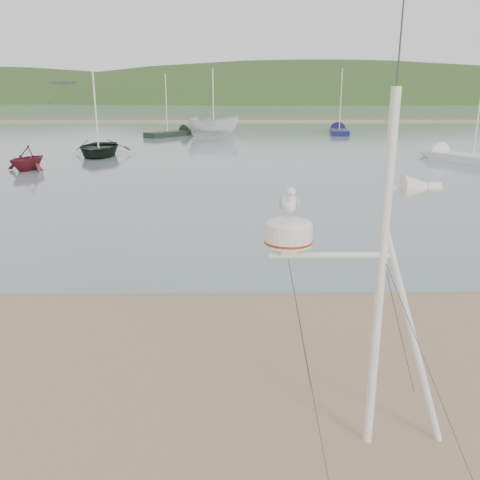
{
  "coord_description": "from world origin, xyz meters",
  "views": [
    {
      "loc": [
        1.79,
        -6.29,
        4.23
      ],
      "look_at": [
        1.89,
        1.0,
        2.1
      ],
      "focal_mm": 38.0,
      "sensor_mm": 36.0,
      "label": 1
    }
  ],
  "objects_px": {
    "boat_dark": "(96,115)",
    "boat_white": "(213,109)",
    "mast_rig": "(370,353)",
    "sailboat_blue_far": "(338,130)",
    "sailboat_dark_mid": "(179,133)",
    "boat_red": "(25,147)",
    "sailboat_white_near": "(448,156)"
  },
  "relations": [
    {
      "from": "sailboat_blue_far",
      "to": "boat_white",
      "type": "bearing_deg",
      "value": -160.92
    },
    {
      "from": "mast_rig",
      "to": "boat_dark",
      "type": "xyz_separation_m",
      "value": [
        -10.72,
        29.51,
        1.48
      ]
    },
    {
      "from": "boat_dark",
      "to": "sailboat_blue_far",
      "type": "distance_m",
      "value": 28.63
    },
    {
      "from": "boat_red",
      "to": "sailboat_white_near",
      "type": "xyz_separation_m",
      "value": [
        25.14,
        4.13,
        -1.04
      ]
    },
    {
      "from": "sailboat_blue_far",
      "to": "sailboat_dark_mid",
      "type": "height_order",
      "value": "sailboat_blue_far"
    },
    {
      "from": "sailboat_dark_mid",
      "to": "boat_dark",
      "type": "bearing_deg",
      "value": -102.59
    },
    {
      "from": "boat_dark",
      "to": "sailboat_dark_mid",
      "type": "xyz_separation_m",
      "value": [
        3.77,
        16.85,
        -2.44
      ]
    },
    {
      "from": "boat_dark",
      "to": "boat_white",
      "type": "bearing_deg",
      "value": 60.85
    },
    {
      "from": "sailboat_dark_mid",
      "to": "sailboat_white_near",
      "type": "bearing_deg",
      "value": -45.29
    },
    {
      "from": "boat_red",
      "to": "boat_white",
      "type": "height_order",
      "value": "boat_white"
    },
    {
      "from": "boat_dark",
      "to": "boat_red",
      "type": "relative_size",
      "value": 2.07
    },
    {
      "from": "mast_rig",
      "to": "boat_white",
      "type": "distance_m",
      "value": 45.16
    },
    {
      "from": "sailboat_blue_far",
      "to": "boat_red",
      "type": "bearing_deg",
      "value": -130.35
    },
    {
      "from": "boat_dark",
      "to": "boat_red",
      "type": "distance_m",
      "value": 7.1
    },
    {
      "from": "boat_dark",
      "to": "sailboat_blue_far",
      "type": "relative_size",
      "value": 0.74
    },
    {
      "from": "mast_rig",
      "to": "boat_dark",
      "type": "distance_m",
      "value": 31.43
    },
    {
      "from": "mast_rig",
      "to": "sailboat_blue_far",
      "type": "distance_m",
      "value": 50.45
    },
    {
      "from": "boat_white",
      "to": "sailboat_dark_mid",
      "type": "xyz_separation_m",
      "value": [
        -3.48,
        1.36,
        -2.32
      ]
    },
    {
      "from": "sailboat_dark_mid",
      "to": "boat_white",
      "type": "bearing_deg",
      "value": -21.31
    },
    {
      "from": "boat_dark",
      "to": "boat_white",
      "type": "xyz_separation_m",
      "value": [
        7.24,
        15.5,
        -0.12
      ]
    },
    {
      "from": "sailboat_white_near",
      "to": "sailboat_blue_far",
      "type": "bearing_deg",
      "value": 96.48
    },
    {
      "from": "mast_rig",
      "to": "boat_dark",
      "type": "relative_size",
      "value": 0.97
    },
    {
      "from": "mast_rig",
      "to": "boat_white",
      "type": "height_order",
      "value": "mast_rig"
    },
    {
      "from": "boat_dark",
      "to": "sailboat_white_near",
      "type": "xyz_separation_m",
      "value": [
        22.87,
        -2.45,
        -2.44
      ]
    },
    {
      "from": "sailboat_white_near",
      "to": "sailboat_dark_mid",
      "type": "bearing_deg",
      "value": 134.71
    },
    {
      "from": "boat_red",
      "to": "boat_dark",
      "type": "bearing_deg",
      "value": 90.47
    },
    {
      "from": "boat_white",
      "to": "sailboat_blue_far",
      "type": "distance_m",
      "value": 14.03
    },
    {
      "from": "boat_dark",
      "to": "sailboat_white_near",
      "type": "distance_m",
      "value": 23.13
    },
    {
      "from": "mast_rig",
      "to": "sailboat_dark_mid",
      "type": "xyz_separation_m",
      "value": [
        -6.95,
        46.36,
        -0.96
      ]
    },
    {
      "from": "sailboat_white_near",
      "to": "mast_rig",
      "type": "bearing_deg",
      "value": -114.18
    },
    {
      "from": "boat_dark",
      "to": "sailboat_white_near",
      "type": "height_order",
      "value": "sailboat_white_near"
    },
    {
      "from": "boat_red",
      "to": "sailboat_white_near",
      "type": "height_order",
      "value": "sailboat_white_near"
    }
  ]
}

